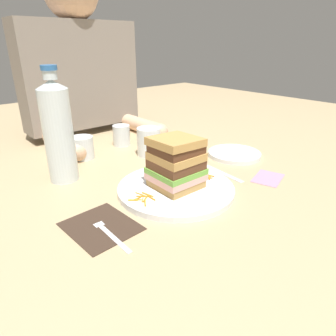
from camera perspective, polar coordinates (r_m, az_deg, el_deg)
name	(u,v)px	position (r m, az deg, el deg)	size (l,w,h in m)	color
ground_plane	(175,189)	(0.78, 1.43, -4.05)	(3.00, 3.00, 0.00)	tan
main_plate	(176,189)	(0.76, 1.49, -3.94)	(0.29, 0.29, 0.01)	white
sandwich	(176,163)	(0.73, 1.53, 0.91)	(0.12, 0.11, 0.13)	tan
carrot_shred_0	(145,203)	(0.68, -4.37, -6.56)	(0.00, 0.00, 0.03)	orange
carrot_shred_1	(142,200)	(0.70, -4.88, -6.07)	(0.00, 0.00, 0.02)	orange
carrot_shred_2	(133,200)	(0.70, -6.67, -6.09)	(0.00, 0.00, 0.02)	orange
carrot_shred_3	(151,198)	(0.70, -3.16, -5.71)	(0.00, 0.00, 0.03)	orange
carrot_shred_4	(144,197)	(0.71, -4.49, -5.50)	(0.00, 0.00, 0.03)	orange
carrot_shred_5	(136,200)	(0.70, -6.14, -6.12)	(0.00, 0.00, 0.03)	orange
carrot_shred_6	(141,194)	(0.72, -5.24, -4.99)	(0.00, 0.00, 0.03)	orange
carrot_shred_7	(145,199)	(0.70, -4.30, -5.83)	(0.00, 0.00, 0.03)	orange
carrot_shred_8	(136,198)	(0.71, -6.03, -5.63)	(0.00, 0.00, 0.02)	orange
carrot_shred_9	(146,194)	(0.72, -4.13, -4.90)	(0.00, 0.00, 0.03)	orange
carrot_shred_10	(204,176)	(0.81, 6.79, -1.61)	(0.00, 0.00, 0.03)	orange
carrot_shred_11	(200,172)	(0.84, 6.02, -0.82)	(0.00, 0.00, 0.03)	orange
carrot_shred_12	(206,177)	(0.81, 7.31, -1.75)	(0.00, 0.00, 0.02)	orange
carrot_shred_13	(210,175)	(0.82, 7.93, -1.39)	(0.00, 0.00, 0.03)	orange
carrot_shred_14	(201,177)	(0.81, 6.22, -1.73)	(0.00, 0.00, 0.03)	orange
carrot_shred_15	(209,177)	(0.81, 7.76, -1.75)	(0.00, 0.00, 0.03)	orange
carrot_shred_16	(198,174)	(0.83, 5.64, -1.15)	(0.00, 0.00, 0.02)	orange
carrot_shred_17	(209,176)	(0.82, 7.81, -1.51)	(0.00, 0.00, 0.02)	orange
carrot_shred_18	(208,178)	(0.81, 7.59, -1.90)	(0.00, 0.00, 0.02)	orange
napkin_dark	(101,226)	(0.65, -12.64, -10.70)	(0.13, 0.15, 0.00)	#38281E
fork	(106,230)	(0.63, -11.68, -11.39)	(0.02, 0.17, 0.00)	silver
knife	(218,171)	(0.89, 9.51, -0.53)	(0.04, 0.20, 0.00)	silver
juice_glass	(149,143)	(1.00, -3.65, 4.79)	(0.08, 0.08, 0.09)	white
water_bottle	(58,131)	(0.83, -20.14, 6.59)	(0.08, 0.08, 0.30)	silver
empty_tumbler_0	(83,148)	(1.01, -15.92, 3.75)	(0.07, 0.07, 0.07)	silver
empty_tumbler_1	(121,135)	(1.11, -8.83, 6.15)	(0.06, 0.06, 0.07)	silver
side_plate	(234,154)	(1.02, 12.48, 2.62)	(0.17, 0.17, 0.01)	white
napkin_pink	(268,178)	(0.88, 18.44, -1.79)	(0.10, 0.07, 0.00)	pink
diner_across	(80,62)	(1.25, -16.37, 18.81)	(0.45, 0.41, 0.61)	#DBAD89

